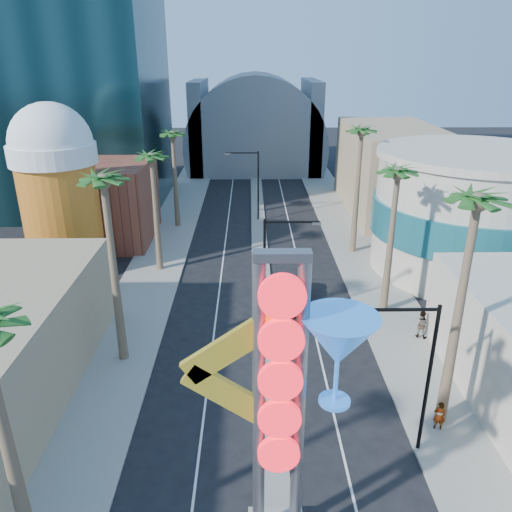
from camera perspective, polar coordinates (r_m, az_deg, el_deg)
The scene contains 21 objects.
sidewalk_west at distance 50.06m, azimuth -10.51°, elevation 0.83°, with size 5.00×100.00×0.15m, color gray.
sidewalk_east at distance 50.43m, azimuth 11.29°, elevation 0.93°, with size 5.00×100.00×0.15m, color gray.
median at distance 52.14m, azimuth 0.37°, elevation 2.10°, with size 1.60×84.00×0.15m, color gray.
brick_filler_west at distance 53.08m, azimuth -17.26°, elevation 5.91°, with size 10.00×10.00×8.00m, color brown.
filler_east at distance 62.69m, azimuth 15.19°, elevation 9.50°, with size 10.00×20.00×10.00m, color #9B8864.
beer_mug at distance 45.12m, azimuth -21.73°, elevation 7.61°, with size 7.00×7.00×14.50m.
turquoise_building at distance 46.90m, azimuth 23.23°, elevation 4.58°, with size 16.60×16.60×10.60m.
canopy at distance 84.06m, azimuth -0.08°, elevation 12.89°, with size 22.00×16.00×22.00m.
neon_sign at distance 17.68m, azimuth 5.43°, elevation -15.46°, with size 6.53×2.60×12.55m.
streetlight_0 at distance 33.66m, azimuth 1.90°, elevation -0.82°, with size 3.79×0.25×8.00m.
streetlight_1 at distance 56.48m, azimuth -0.30°, elevation 8.79°, with size 3.79×0.25×8.00m.
streetlight_2 at distance 24.36m, azimuth 18.23°, elevation -11.98°, with size 3.45×0.25×8.00m.
palm_1 at distance 29.01m, azimuth -16.90°, elevation 6.82°, with size 2.40×2.40×12.70m.
palm_2 at distance 42.57m, azimuth -11.79°, elevation 10.18°, with size 2.40×2.40×11.20m.
palm_3 at distance 54.21m, azimuth -9.50°, elevation 12.88°, with size 2.40×2.40×11.20m.
palm_5 at distance 24.16m, azimuth 23.74°, elevation 3.96°, with size 2.40×2.40×13.20m.
palm_6 at distance 35.35m, azimuth 15.83°, elevation 8.12°, with size 2.40×2.40×11.70m.
palm_7 at distance 46.58m, azimuth 11.93°, elevation 12.88°, with size 2.40×2.40×12.70m.
red_pickup at distance 38.70m, azimuth 4.34°, elevation -4.33°, with size 2.60×5.63×1.57m, color maroon.
pedestrian_a at distance 28.21m, azimuth 20.21°, elevation -16.74°, with size 0.59×0.39×1.62m, color gray.
pedestrian_b at distance 35.63m, azimuth 18.34°, elevation -7.41°, with size 0.94×0.73×1.93m, color gray.
Camera 1 is at (-0.98, -10.91, 18.11)m, focal length 35.00 mm.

